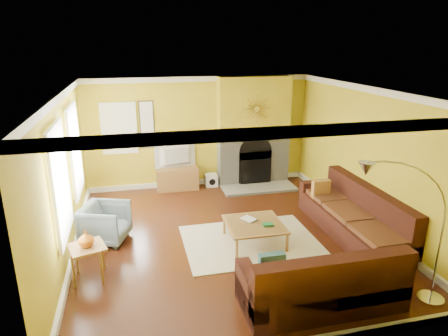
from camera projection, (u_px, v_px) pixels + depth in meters
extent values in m
cube|color=#502310|center=(228.00, 237.00, 7.48)|extent=(5.50, 6.00, 0.02)
cube|color=white|center=(228.00, 90.00, 6.65)|extent=(5.50, 6.00, 0.02)
cube|color=gold|center=(199.00, 132.00, 9.86)|extent=(5.50, 0.02, 2.70)
cube|color=gold|center=(296.00, 250.00, 4.28)|extent=(5.50, 0.02, 2.70)
cube|color=gold|center=(63.00, 180.00, 6.46)|extent=(0.02, 6.00, 2.70)
cube|color=gold|center=(367.00, 158.00, 7.68)|extent=(0.02, 6.00, 2.70)
cube|color=white|center=(74.00, 150.00, 7.63)|extent=(0.06, 1.22, 1.72)
cube|color=white|center=(59.00, 183.00, 5.86)|extent=(0.06, 1.22, 1.72)
cube|color=white|center=(119.00, 128.00, 9.33)|extent=(0.82, 0.06, 1.22)
cube|color=white|center=(147.00, 125.00, 9.47)|extent=(0.34, 0.04, 1.14)
cube|color=white|center=(256.00, 137.00, 9.77)|extent=(1.92, 0.22, 0.08)
cube|color=#9B9993|center=(259.00, 188.00, 9.85)|extent=(1.80, 0.70, 0.06)
cube|color=beige|center=(251.00, 241.00, 7.27)|extent=(2.40, 1.80, 0.02)
cube|color=#9E7039|center=(177.00, 178.00, 9.81)|extent=(1.00, 0.45, 0.55)
imported|color=black|center=(177.00, 156.00, 9.64)|extent=(1.03, 0.35, 0.59)
cube|color=white|center=(211.00, 180.00, 10.06)|extent=(0.30, 0.30, 0.30)
imported|color=slate|center=(105.00, 223.00, 7.21)|extent=(0.99, 0.98, 0.71)
imported|color=orange|center=(86.00, 239.00, 5.95)|extent=(0.28, 0.28, 0.25)
imported|color=white|center=(245.00, 221.00, 7.17)|extent=(0.31, 0.33, 0.03)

